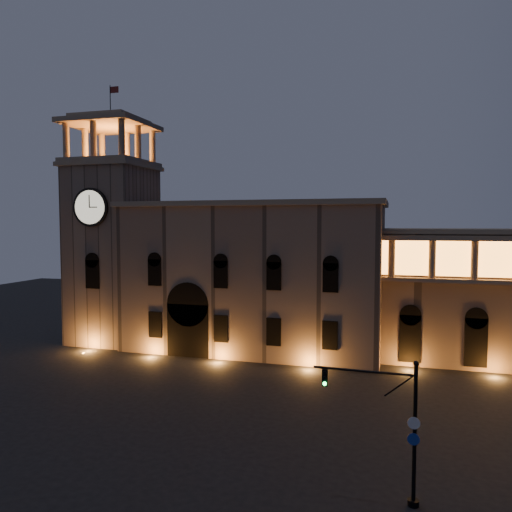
# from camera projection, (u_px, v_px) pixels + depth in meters

# --- Properties ---
(ground) EXTENTS (160.00, 160.00, 0.00)m
(ground) POSITION_uv_depth(u_px,v_px,m) (199.00, 417.00, 38.78)
(ground) COLOR black
(ground) RESTS_ON ground
(government_building) EXTENTS (30.80, 12.80, 17.60)m
(government_building) POSITION_uv_depth(u_px,v_px,m) (253.00, 276.00, 59.82)
(government_building) COLOR #7A6350
(government_building) RESTS_ON ground
(clock_tower) EXTENTS (9.80, 9.80, 32.40)m
(clock_tower) POSITION_uv_depth(u_px,v_px,m) (113.00, 244.00, 63.74)
(clock_tower) COLOR #7A6350
(clock_tower) RESTS_ON ground
(traffic_light) EXTENTS (5.75, 0.61, 7.89)m
(traffic_light) POSITION_uv_depth(u_px,v_px,m) (396.00, 428.00, 26.68)
(traffic_light) COLOR black
(traffic_light) RESTS_ON ground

